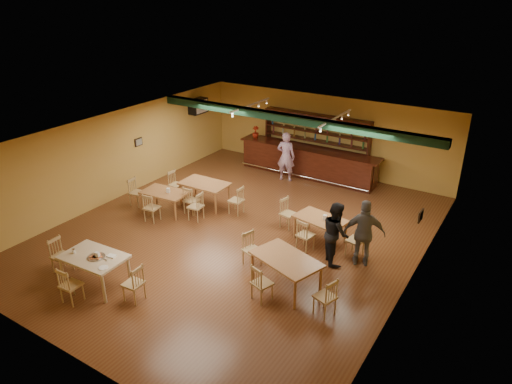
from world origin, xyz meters
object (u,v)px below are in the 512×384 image
Objects in this scene: dining_table_a at (205,194)px; dining_table_c at (165,202)px; dining_table_b at (320,229)px; near_table at (96,270)px; patron_right_a at (336,233)px; bar_counter at (308,162)px; patron_bar at (286,156)px; dining_table_d at (286,273)px.

dining_table_a reaches higher than dining_table_c.
near_table is at bearing -116.41° from dining_table_b.
patron_right_a is (5.07, -0.93, 0.46)m from dining_table_a.
bar_counter is 3.54× the size of dining_table_a.
patron_bar reaches higher than dining_table_b.
patron_right_a reaches higher than bar_counter.
bar_counter reaches higher than dining_table_a.
dining_table_c is at bearing -178.13° from dining_table_d.
near_table is at bearing -84.85° from dining_table_a.
dining_table_a is 1.10× the size of dining_table_c.
dining_table_d is at bearing 107.33° from patron_bar.
patron_bar is (1.97, 4.47, 0.57)m from dining_table_c.
bar_counter is 3.88× the size of dining_table_c.
dining_table_a is at bearing -112.59° from bar_counter.
patron_right_a is (0.80, -0.80, 0.50)m from dining_table_b.
dining_table_a is 1.10× the size of dining_table_b.
patron_bar is (1.23, 3.34, 0.54)m from dining_table_a.
dining_table_a is at bearing 41.01° from patron_right_a.
dining_table_b is 5.11m from dining_table_c.
dining_table_c reaches higher than dining_table_b.
patron_right_a is at bearing 120.38° from patron_bar.
near_table is (-3.98, -2.39, -0.00)m from dining_table_d.
dining_table_c is (-2.48, -5.29, -0.20)m from bar_counter.
dining_table_a is at bearing 51.33° from dining_table_c.
dining_table_d is at bearing 27.96° from near_table.
near_table is 0.90× the size of patron_right_a.
dining_table_d is (4.55, -2.67, 0.02)m from dining_table_a.
bar_counter is at bearing 59.74° from dining_table_c.
bar_counter is 3.63× the size of near_table.
dining_table_b is at bearing 50.05° from near_table.
dining_table_b is 0.93× the size of near_table.
patron_right_a is (3.34, -5.10, 0.30)m from bar_counter.
dining_table_c is 4.15m from near_table.
patron_bar reaches higher than dining_table_a.
dining_table_b is 4.66m from patron_bar.
dining_table_a is at bearing -171.21° from dining_table_b.
bar_counter is at bearing 79.81° from near_table.
patron_right_a is (4.51, 4.12, 0.45)m from near_table.
near_table is at bearing 93.89° from patron_right_a.
dining_table_c is (-0.74, -1.12, -0.03)m from dining_table_a.
dining_table_c is 0.94× the size of near_table.
near_table is at bearing -130.91° from dining_table_d.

